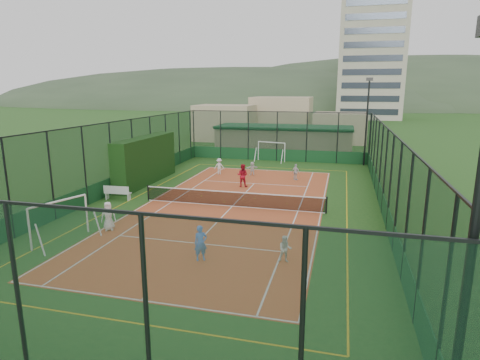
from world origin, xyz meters
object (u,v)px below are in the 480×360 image
(child_far_right, at_px, (296,172))
(coach, at_px, (242,175))
(white_bench, at_px, (118,192))
(apartment_tower, at_px, (371,56))
(futsal_goal_far, at_px, (271,152))
(floodlight_se, at_px, (467,284))
(floodlight_ne, at_px, (367,122))
(clubhouse, at_px, (284,140))
(futsal_goal_near, at_px, (60,221))
(child_near_mid, at_px, (201,243))
(child_near_left, at_px, (108,216))
(child_far_back, at_px, (252,168))
(child_near_right, at_px, (285,249))
(child_far_left, at_px, (219,166))

(child_far_right, relative_size, coach, 0.76)
(white_bench, relative_size, coach, 1.04)
(apartment_tower, bearing_deg, futsal_goal_far, -100.82)
(floodlight_se, distance_m, floodlight_ne, 33.20)
(clubhouse, height_order, futsal_goal_far, clubhouse)
(apartment_tower, bearing_deg, floodlight_se, -91.97)
(apartment_tower, height_order, child_far_right, apartment_tower)
(futsal_goal_near, relative_size, coach, 1.79)
(floodlight_se, height_order, futsal_goal_near, floodlight_se)
(child_near_mid, distance_m, child_far_right, 16.75)
(child_near_left, distance_m, child_far_back, 15.85)
(child_near_right, bearing_deg, child_far_right, 86.08)
(floodlight_se, xyz_separation_m, white_bench, (-16.40, 16.22, -3.62))
(white_bench, bearing_deg, child_near_left, -67.00)
(apartment_tower, height_order, white_bench, apartment_tower)
(floodlight_se, bearing_deg, futsal_goal_near, 149.47)
(apartment_tower, bearing_deg, child_far_back, -100.06)
(clubhouse, bearing_deg, floodlight_ne, -32.12)
(futsal_goal_near, relative_size, futsal_goal_far, 1.03)
(clubhouse, relative_size, child_near_mid, 9.85)
(white_bench, relative_size, child_far_left, 1.29)
(futsal_goal_near, xyz_separation_m, child_far_right, (9.46, 16.16, -0.33))
(floodlight_ne, height_order, child_near_mid, floodlight_ne)
(futsal_goal_far, bearing_deg, floodlight_ne, 11.45)
(clubhouse, bearing_deg, futsal_goal_far, -95.26)
(child_far_back, xyz_separation_m, coach, (0.20, -4.26, 0.29))
(floodlight_ne, distance_m, clubhouse, 10.47)
(child_near_left, bearing_deg, child_near_right, -39.67)
(child_near_right, bearing_deg, futsal_goal_far, 92.42)
(white_bench, distance_m, coach, 9.10)
(white_bench, bearing_deg, child_near_mid, -45.59)
(apartment_tower, xyz_separation_m, white_bench, (-19.80, -82.38, -14.50))
(apartment_tower, relative_size, white_bench, 16.78)
(floodlight_se, xyz_separation_m, floodlight_ne, (0.00, 33.20, 0.00))
(child_near_left, height_order, child_far_back, child_near_left)
(futsal_goal_near, xyz_separation_m, child_far_left, (2.79, 16.83, -0.29))
(child_near_mid, bearing_deg, child_far_back, 63.45)
(child_near_left, bearing_deg, white_bench, 86.98)
(child_near_left, bearing_deg, floodlight_se, -68.03)
(floodlight_ne, bearing_deg, apartment_tower, 87.02)
(child_near_left, bearing_deg, coach, 38.41)
(clubhouse, xyz_separation_m, child_far_left, (-3.70, -12.87, -0.87))
(clubhouse, distance_m, apartment_tower, 62.64)
(child_far_back, bearing_deg, floodlight_ne, -172.43)
(coach, bearing_deg, clubhouse, -90.14)
(clubhouse, bearing_deg, child_far_right, -77.63)
(clubhouse, xyz_separation_m, child_near_left, (-5.08, -27.78, -0.80))
(floodlight_se, xyz_separation_m, child_far_back, (-9.46, 26.10, -3.54))
(child_near_right, distance_m, child_far_right, 15.98)
(futsal_goal_far, bearing_deg, white_bench, -101.35)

